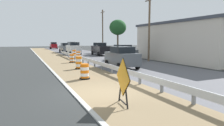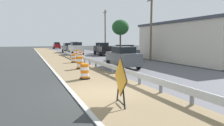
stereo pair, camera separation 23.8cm
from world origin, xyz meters
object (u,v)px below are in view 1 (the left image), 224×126
Objects in this scene: traffic_barrel_mid at (72,59)px; car_trailing_far_lane at (54,46)px; utility_pole_mid at (103,31)px; traffic_barrel_close at (79,63)px; car_mid_far_lane at (123,53)px; car_distant_b at (73,48)px; car_distant_a at (100,49)px; warning_sign_diamond at (123,79)px; traffic_barrel_far at (78,55)px; traffic_barrel_nearest at (85,72)px; car_lead_near_lane at (122,57)px; traffic_barrel_farther at (74,54)px; car_trailing_near_lane at (72,46)px; car_lead_far_lane at (66,48)px; utility_pole_near at (149,28)px.

car_trailing_far_lane reaches higher than traffic_barrel_mid.
traffic_barrel_close is at bearing -117.22° from utility_pole_mid.
car_trailing_far_lane is at bearing -174.73° from car_mid_far_lane.
car_distant_b reaches higher than traffic_barrel_mid.
car_distant_a is at bearing 62.40° from traffic_barrel_close.
warning_sign_diamond is 21.62m from traffic_barrel_far.
utility_pole_mid reaches higher than traffic_barrel_nearest.
utility_pole_mid is (9.59, 14.47, 4.01)m from traffic_barrel_mid.
car_trailing_far_lane is (1.08, 33.15, 0.58)m from traffic_barrel_far.
traffic_barrel_mid is 0.11× the size of utility_pole_mid.
car_distant_a reaches higher than car_lead_near_lane.
car_mid_far_lane is (6.59, -0.19, 0.56)m from traffic_barrel_mid.
traffic_barrel_nearest is at bearing 168.11° from car_distant_b.
car_mid_far_lane is (4.68, -7.05, 0.49)m from traffic_barrel_farther.
car_trailing_near_lane is 19.32m from car_distant_a.
warning_sign_diamond is 2.01× the size of traffic_barrel_far.
car_mid_far_lane is at bearing -166.52° from car_distant_b.
car_lead_far_lane reaches higher than warning_sign_diamond.
car_lead_near_lane is 21.90m from utility_pole_mid.
car_distant_b is (4.86, 28.91, 0.07)m from warning_sign_diamond.
car_lead_near_lane is 0.90× the size of car_distant_a.
car_trailing_far_lane is 25.52m from car_distant_b.
car_distant_a is (7.04, 9.28, 0.64)m from traffic_barrel_mid.
car_mid_far_lane is 15.35m from utility_pole_mid.
traffic_barrel_mid is 38.83m from car_trailing_far_lane.
car_distant_a is at bearing 52.81° from traffic_barrel_mid.
utility_pole_mid reaches higher than traffic_barrel_close.
traffic_barrel_far is 7.74m from car_distant_b.
car_distant_a is (5.13, 2.42, 0.57)m from traffic_barrel_farther.
car_trailing_far_lane is 0.48× the size of utility_pole_mid.
utility_pole_mid reaches higher than warning_sign_diamond.
utility_pole_mid reaches higher than car_trailing_near_lane.
car_distant_b reaches higher than car_lead_far_lane.
traffic_barrel_mid is (1.43, 9.99, -0.02)m from traffic_barrel_nearest.
car_mid_far_lane reaches higher than warning_sign_diamond.
utility_pole_mid is at bearing 155.20° from car_distant_a.
traffic_barrel_close is 10.62m from utility_pole_near.
warning_sign_diamond is 10.50m from traffic_barrel_close.
car_lead_near_lane is at bearing -7.46° from car_trailing_near_lane.
warning_sign_diamond is at bearing -95.30° from traffic_barrel_close.
traffic_barrel_nearest is 39.39m from car_trailing_near_lane.
car_lead_near_lane is 19.38m from car_distant_b.
car_mid_far_lane is at bearing -1.98° from car_trailing_near_lane.
traffic_barrel_nearest is at bearing -143.79° from utility_pole_near.
utility_pole_near is (1.94, -11.65, 3.00)m from car_distant_a.
traffic_barrel_close is 16.47m from car_distant_a.
traffic_barrel_mid is 0.21× the size of car_mid_far_lane.
car_distant_b is 16.81m from utility_pole_near.
car_lead_far_lane is at bearing 142.83° from utility_pole_mid.
traffic_barrel_nearest is at bearing -38.83° from car_mid_far_lane.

